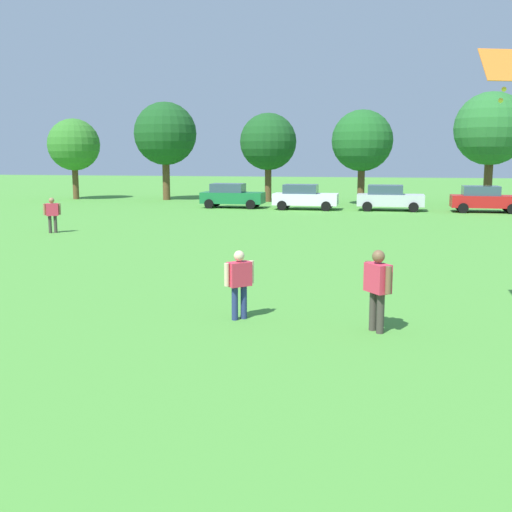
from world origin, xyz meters
name	(u,v)px	position (x,y,z in m)	size (l,w,h in m)	color
ground_plane	(288,238)	(0.00, 30.00, 0.00)	(160.00, 160.00, 0.00)	#4C9338
adult_bystander	(378,284)	(4.06, 15.88, 1.01)	(0.58, 0.67, 1.70)	#3F3833
bystander_near_trees	(52,212)	(-11.10, 29.58, 0.98)	(0.68, 0.55, 1.65)	#3F3833
bystander_midfield	(239,279)	(1.07, 16.26, 0.91)	(0.57, 0.55, 1.54)	navy
kite	(508,68)	(6.47, 16.91, 5.31)	(1.20, 0.84, 1.09)	orange
parked_car_green_0	(232,195)	(-6.37, 45.13, 0.86)	(4.30, 2.02, 1.68)	#196B38
parked_car_white_1	(304,197)	(-1.23, 44.74, 0.86)	(4.30, 2.02, 1.68)	white
parked_car_silver_2	(389,198)	(4.35, 45.04, 0.86)	(4.30, 2.02, 1.68)	silver
parked_car_red_3	(485,199)	(10.31, 45.04, 0.86)	(4.30, 2.02, 1.68)	red
tree_far_left	(74,145)	(-21.20, 50.89, 4.46)	(4.24, 4.24, 6.61)	brown
tree_left	(165,134)	(-13.53, 51.71, 5.32)	(5.06, 5.06, 7.88)	brown
tree_center	(268,142)	(-4.97, 51.37, 4.64)	(4.41, 4.41, 6.87)	brown
tree_right	(362,141)	(2.32, 49.34, 4.64)	(4.41, 4.41, 6.88)	brown
tree_far_right	(491,129)	(11.32, 50.83, 5.47)	(5.20, 5.20, 8.10)	brown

